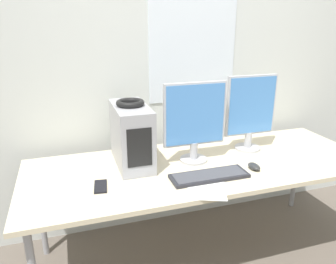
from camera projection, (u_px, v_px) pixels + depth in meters
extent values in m
cube|color=silver|center=(176.00, 54.00, 2.41)|extent=(8.00, 0.06, 2.70)
cube|color=white|center=(194.00, 12.00, 2.32)|extent=(0.67, 0.01, 1.28)
cube|color=beige|center=(202.00, 165.00, 2.13)|extent=(2.25, 0.84, 0.03)
cylinder|color=#99999E|center=(41.00, 212.00, 2.24)|extent=(0.04, 0.04, 0.68)
cylinder|color=#99999E|center=(296.00, 171.00, 2.85)|extent=(0.04, 0.04, 0.68)
cube|color=#9E9EA3|center=(131.00, 135.00, 2.06)|extent=(0.21, 0.45, 0.39)
cube|color=black|center=(140.00, 148.00, 1.86)|extent=(0.14, 0.00, 0.23)
torus|color=black|center=(130.00, 103.00, 2.00)|extent=(0.17, 0.17, 0.03)
cylinder|color=#B7B7BC|center=(193.00, 159.00, 2.16)|extent=(0.18, 0.18, 0.02)
cylinder|color=#B7B7BC|center=(194.00, 150.00, 2.14)|extent=(0.05, 0.05, 0.11)
cube|color=#B7B7BC|center=(195.00, 114.00, 2.06)|extent=(0.41, 0.03, 0.41)
cube|color=#4C8CD8|center=(196.00, 115.00, 2.05)|extent=(0.39, 0.00, 0.38)
cylinder|color=#B7B7BC|center=(247.00, 148.00, 2.36)|extent=(0.18, 0.18, 0.02)
cylinder|color=#B7B7BC|center=(248.00, 139.00, 2.34)|extent=(0.05, 0.05, 0.11)
cube|color=#B7B7BC|center=(251.00, 105.00, 2.26)|extent=(0.37, 0.03, 0.42)
cube|color=#4C8CD8|center=(252.00, 106.00, 2.24)|extent=(0.35, 0.00, 0.39)
cube|color=#28282D|center=(209.00, 176.00, 1.93)|extent=(0.46, 0.16, 0.02)
cube|color=#47474C|center=(209.00, 174.00, 1.93)|extent=(0.43, 0.13, 0.00)
ellipsoid|color=#2D2D2D|center=(254.00, 166.00, 2.04)|extent=(0.06, 0.10, 0.04)
cube|color=black|center=(101.00, 186.00, 1.82)|extent=(0.09, 0.16, 0.01)
cube|color=white|center=(145.00, 192.00, 1.77)|extent=(0.23, 0.31, 0.00)
cube|color=white|center=(206.00, 187.00, 1.82)|extent=(0.31, 0.35, 0.00)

